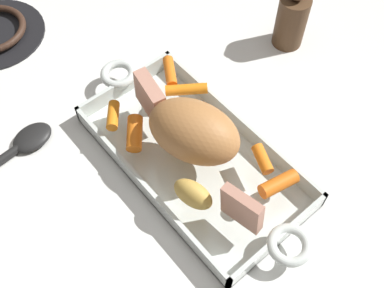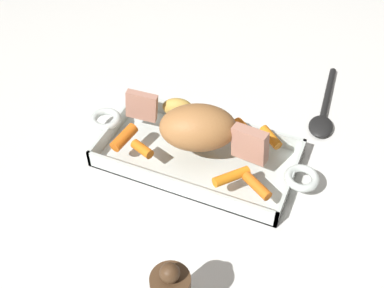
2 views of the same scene
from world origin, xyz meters
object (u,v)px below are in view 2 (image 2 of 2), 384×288
roasting_dish (198,155)px  roast_slice_thick (142,106)px  pork_roast (196,129)px  baby_carrot_southwest (271,137)px  baby_carrot_center_left (244,130)px  roast_slice_thin (250,144)px  baby_carrot_northeast (142,149)px  baby_carrot_long (124,137)px  potato_near_roast (178,108)px  baby_carrot_center_right (231,177)px  serving_spoon (324,113)px  baby_carrot_short (257,186)px

roasting_dish → roast_slice_thick: bearing=168.4°
pork_roast → baby_carrot_southwest: (0.12, 0.07, -0.03)m
baby_carrot_center_left → baby_carrot_southwest: 0.05m
roast_slice_thin → baby_carrot_northeast: size_ratio=1.46×
baby_carrot_southwest → baby_carrot_long: bearing=-156.5°
roasting_dish → baby_carrot_long: 0.14m
roast_slice_thick → baby_carrot_long: bearing=-90.6°
roast_slice_thin → roast_slice_thick: bearing=174.7°
roasting_dish → baby_carrot_center_left: baby_carrot_center_left is taller
baby_carrot_long → potato_near_roast: 0.12m
baby_carrot_center_right → serving_spoon: 0.30m
baby_carrot_long → potato_near_roast: size_ratio=0.97×
roast_slice_thick → baby_carrot_northeast: bearing=-63.3°
baby_carrot_northeast → baby_carrot_southwest: (0.21, 0.12, -0.00)m
roasting_dish → baby_carrot_southwest: baby_carrot_southwest is taller
baby_carrot_center_left → pork_roast: bearing=-140.2°
baby_carrot_center_right → baby_carrot_northeast: bearing=-179.8°
serving_spoon → baby_carrot_northeast: bearing=-49.9°
baby_carrot_southwest → pork_roast: bearing=-152.1°
baby_carrot_northeast → baby_carrot_long: size_ratio=0.76×
roast_slice_thin → baby_carrot_northeast: (-0.18, -0.06, -0.02)m
baby_carrot_short → baby_carrot_center_right: 0.05m
baby_carrot_southwest → baby_carrot_center_right: 0.13m
baby_carrot_long → baby_carrot_center_left: (0.20, 0.10, 0.00)m
baby_carrot_northeast → baby_carrot_long: baby_carrot_long is taller
baby_carrot_short → baby_carrot_northeast: bearing=179.3°
baby_carrot_long → serving_spoon: baby_carrot_long is taller
roasting_dish → baby_carrot_southwest: size_ratio=9.17×
roast_slice_thick → baby_carrot_southwest: 0.25m
roasting_dish → roast_slice_thin: bearing=3.2°
baby_carrot_long → baby_carrot_southwest: 0.27m
baby_carrot_short → potato_near_roast: (-0.20, 0.12, 0.01)m
roasting_dish → baby_carrot_short: bearing=-24.9°
baby_carrot_northeast → serving_spoon: bearing=44.6°
roasting_dish → potato_near_roast: (-0.07, 0.06, 0.05)m
baby_carrot_short → baby_carrot_center_right: (-0.05, 0.00, 0.00)m
roast_slice_thick → baby_carrot_center_right: size_ratio=0.89×
baby_carrot_short → roast_slice_thick: bearing=161.4°
roasting_dish → roast_slice_thin: 0.11m
baby_carrot_northeast → baby_carrot_center_left: baby_carrot_center_left is taller
baby_carrot_northeast → baby_carrot_short: (0.22, -0.00, -0.00)m
roast_slice_thin → baby_carrot_long: 0.23m
baby_carrot_center_right → potato_near_roast: size_ratio=1.13×
baby_carrot_center_left → serving_spoon: size_ratio=0.23×
baby_carrot_center_left → potato_near_roast: (-0.14, 0.00, 0.01)m
roast_slice_thin → baby_carrot_northeast: bearing=-160.4°
roasting_dish → baby_carrot_southwest: 0.14m
baby_carrot_northeast → baby_carrot_center_right: bearing=0.2°
baby_carrot_northeast → baby_carrot_center_right: baby_carrot_center_right is taller
baby_carrot_long → serving_spoon: (0.32, 0.26, -0.04)m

